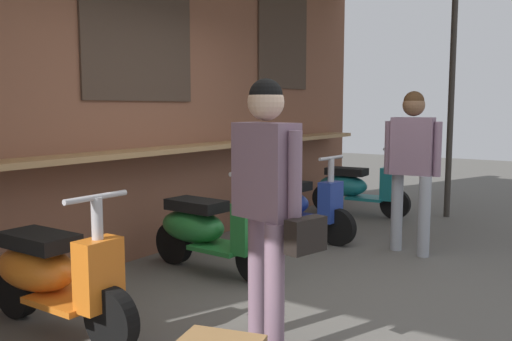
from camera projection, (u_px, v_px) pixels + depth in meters
ground_plane at (308, 295)px, 4.37m from camera, size 25.71×25.71×0.00m
market_stall_facade at (136, 61)px, 5.19m from camera, size 9.18×2.28×3.51m
scooter_orange at (51, 274)px, 3.64m from camera, size 0.46×1.40×0.97m
scooter_green at (206, 229)px, 4.96m from camera, size 0.47×1.40×0.97m
scooter_blue at (294, 204)px, 6.25m from camera, size 0.49×1.40×0.97m
scooter_teal at (354, 187)px, 7.61m from camera, size 0.49×1.40×0.97m
shopper_with_handbag at (268, 187)px, 3.30m from camera, size 0.36×0.67×1.66m
shopper_browsing at (412, 155)px, 5.51m from camera, size 0.24×0.56×1.65m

